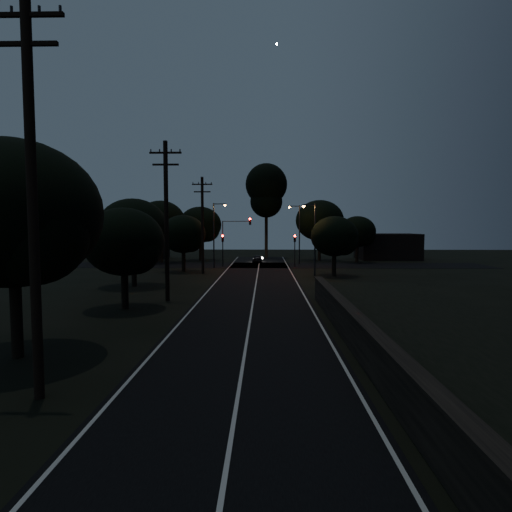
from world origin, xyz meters
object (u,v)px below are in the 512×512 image
object	(u,v)px
streetlight_a	(215,231)
car	(258,259)
signal_left	(223,245)
utility_pole_mid	(166,218)
streetlight_c	(313,234)
utility_pole_near	(32,190)
utility_pole_far	(202,223)
signal_mast	(236,233)
tall_pine	(266,190)
signal_right	(295,245)
streetlight_b	(298,230)

from	to	relation	value
streetlight_a	car	size ratio (longest dim) A/B	2.44
signal_left	streetlight_a	xyz separation A→B (m)	(-0.71, -1.99, 1.80)
utility_pole_mid	signal_left	bearing A→B (deg)	86.79
streetlight_a	streetlight_c	xyz separation A→B (m)	(11.14, -8.00, -0.29)
utility_pole_near	signal_left	bearing A→B (deg)	88.09
signal_left	streetlight_a	distance (m)	2.77
utility_pole_mid	signal_left	size ratio (longest dim) A/B	2.68
utility_pole_far	signal_mast	size ratio (longest dim) A/B	1.68
utility_pole_far	signal_left	distance (m)	8.53
signal_mast	streetlight_a	xyz separation A→B (m)	(-2.39, -1.99, 0.30)
utility_pole_mid	car	bearing A→B (deg)	79.51
utility_pole_near	tall_pine	size ratio (longest dim) A/B	0.79
signal_mast	car	world-z (taller)	signal_mast
utility_pole_near	signal_right	xyz separation A→B (m)	(10.60, 41.99, -3.41)
car	streetlight_c	bearing A→B (deg)	113.31
tall_pine	signal_right	xyz separation A→B (m)	(3.60, -15.01, -8.17)
signal_mast	streetlight_c	size ratio (longest dim) A/B	0.83
tall_pine	utility_pole_mid	bearing A→B (deg)	-99.93
streetlight_a	streetlight_b	world-z (taller)	same
utility_pole_mid	streetlight_a	distance (m)	23.04
signal_mast	streetlight_c	bearing A→B (deg)	-48.81
streetlight_c	car	bearing A→B (deg)	110.84
utility_pole_near	utility_pole_mid	distance (m)	17.01
tall_pine	utility_pole_far	bearing A→B (deg)	-106.93
utility_pole_near	signal_mast	xyz separation A→B (m)	(3.09, 41.99, -1.91)
utility_pole_mid	streetlight_c	xyz separation A→B (m)	(11.83, 15.00, -1.39)
signal_right	signal_mast	bearing A→B (deg)	179.97
utility_pole_near	utility_pole_far	world-z (taller)	utility_pole_near
streetlight_c	car	size ratio (longest dim) A/B	2.28
signal_right	streetlight_c	bearing A→B (deg)	-82.98
car	tall_pine	bearing A→B (deg)	-95.50
tall_pine	signal_left	xyz separation A→B (m)	(-5.60, -15.01, -8.17)
utility_pole_mid	streetlight_c	distance (m)	19.15
streetlight_b	car	xyz separation A→B (m)	(-5.57, 2.00, -4.08)
signal_left	streetlight_b	distance (m)	10.84
utility_pole_mid	car	distance (m)	31.95
utility_pole_near	streetlight_a	bearing A→B (deg)	89.01
utility_pole_near	streetlight_b	size ratio (longest dim) A/B	1.50
tall_pine	streetlight_b	distance (m)	13.42
streetlight_b	car	size ratio (longest dim) A/B	2.44
utility_pole_near	streetlight_a	world-z (taller)	utility_pole_near
signal_right	signal_mast	xyz separation A→B (m)	(-7.51, 0.00, 1.50)
tall_pine	signal_right	distance (m)	17.46
signal_mast	streetlight_a	size ratio (longest dim) A/B	0.78
utility_pole_near	car	distance (m)	48.68
signal_left	streetlight_a	world-z (taller)	streetlight_a
utility_pole_mid	tall_pine	distance (m)	40.95
utility_pole_near	car	bearing A→B (deg)	83.18
utility_pole_mid	signal_mast	world-z (taller)	utility_pole_mid
utility_pole_near	utility_pole_far	size ratio (longest dim) A/B	1.14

